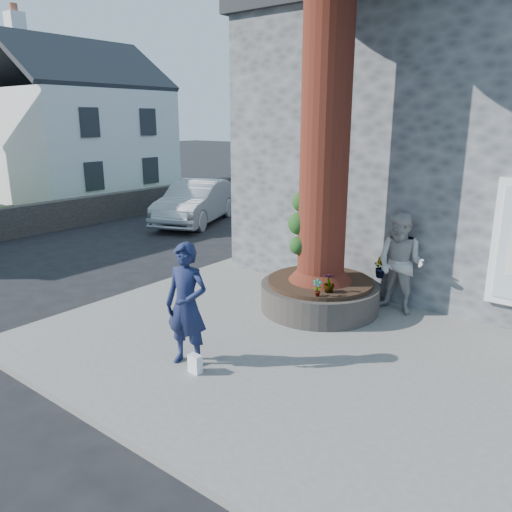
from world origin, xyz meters
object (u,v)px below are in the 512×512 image
Objects in this scene: man at (187,305)px; woman at (400,264)px; car_silver at (196,202)px; planter at (320,294)px.

woman is (1.68, 3.99, 0.03)m from man.
man reaches higher than car_silver.
man is 4.32m from woman.
planter is 1.65m from woman.
planter is at bearing -53.33° from car_silver.
man is at bearing -107.96° from woman.
planter is 1.21× the size of man.
man is (-0.40, -3.20, 0.66)m from planter.
car_silver is (-9.56, 4.19, -0.31)m from woman.
car_silver is (-7.88, 8.17, -0.29)m from man.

